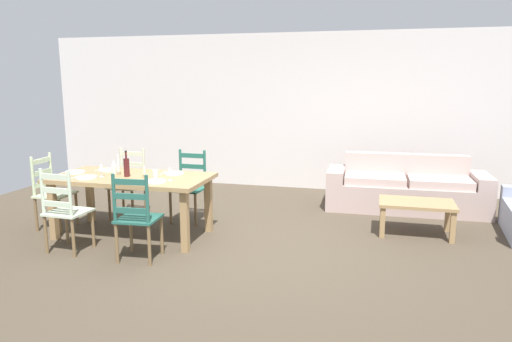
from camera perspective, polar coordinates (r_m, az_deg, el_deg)
The scene contains 28 objects.
ground_plane at distance 5.47m, azimuth -0.00°, elevation -9.44°, with size 9.60×9.60×0.02m, color #473D2F.
wall_far at distance 8.38m, azimuth 5.73°, elevation 7.12°, with size 9.60×0.16×2.70m, color silver.
dining_table at distance 5.94m, azimuth -14.79°, elevation -1.40°, with size 1.90×0.96×0.75m.
dining_chair_near_left at distance 5.63m, azimuth -22.08°, elevation -4.45°, with size 0.44×0.42×0.96m.
dining_chair_near_right at distance 5.13m, azimuth -14.23°, elevation -5.43°, with size 0.45×0.43×0.96m.
dining_chair_far_left at distance 6.81m, azimuth -15.09°, elevation -1.47°, with size 0.44×0.42×0.96m.
dining_chair_far_right at distance 6.48m, azimuth -8.04°, elevation -1.82°, with size 0.43×0.41×0.96m.
dining_chair_head_west at distance 6.64m, azimuth -23.45°, elevation -2.33°, with size 0.42×0.44×0.96m.
dinner_plate_near_left at distance 5.95m, azimuth -19.79°, elevation -0.72°, with size 0.24×0.24×0.02m, color white.
fork_near_left at distance 6.04m, azimuth -20.96°, elevation -0.70°, with size 0.02×0.17×0.01m, color silver.
dinner_plate_near_right at distance 5.50m, azimuth -12.01°, elevation -1.23°, with size 0.24×0.24×0.02m, color white.
fork_near_right at distance 5.57m, azimuth -13.39°, elevation -1.20°, with size 0.02×0.17×0.01m, color silver.
dinner_plate_far_left at distance 6.36m, azimuth -17.27°, elevation 0.14°, with size 0.24×0.24×0.02m, color white.
fork_far_left at distance 6.44m, azimuth -18.41°, elevation 0.15°, with size 0.02×0.17×0.01m, color silver.
dinner_plate_far_right at distance 5.94m, azimuth -9.87°, elevation -0.26°, with size 0.24×0.24×0.02m, color white.
fork_far_right at distance 6.01m, azimuth -11.17°, elevation -0.24°, with size 0.02×0.17×0.01m, color silver.
dinner_plate_head_west at distance 6.34m, azimuth -20.99°, elevation -0.13°, with size 0.24×0.24×0.02m, color white.
fork_head_west at distance 6.43m, azimuth -22.08°, elevation -0.11°, with size 0.02×0.17×0.01m, color silver.
wine_bottle at distance 5.88m, azimuth -15.36°, elevation 0.48°, with size 0.07×0.07×0.32m.
wine_glass_near_left at distance 5.96m, azimuth -18.18°, elevation 0.39°, with size 0.06×0.06×0.16m.
wine_glass_near_right at distance 5.53m, azimuth -10.36°, elevation -0.02°, with size 0.06×0.06×0.16m.
wine_glass_far_left at distance 6.19m, azimuth -16.80°, elevation 0.85°, with size 0.06×0.06×0.16m.
coffee_cup_primary at distance 5.77m, azimuth -12.06°, elevation -0.30°, with size 0.07×0.07×0.09m, color silver.
coffee_cup_secondary at distance 6.14m, azimuth -16.76°, elevation 0.14°, with size 0.07×0.07×0.09m, color silver.
candle_tall at distance 6.02m, azimuth -16.27°, elevation 0.21°, with size 0.05×0.05×0.25m.
candle_short at distance 5.79m, azimuth -13.32°, elevation -0.40°, with size 0.05×0.05×0.14m.
couch at distance 7.37m, azimuth 17.59°, elevation -2.18°, with size 2.30×0.85×0.80m.
coffee_table at distance 6.18m, azimuth 18.82°, elevation -4.11°, with size 0.90×0.56×0.42m.
Camera 1 is at (1.29, -4.97, 1.89)m, focal length 33.13 mm.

